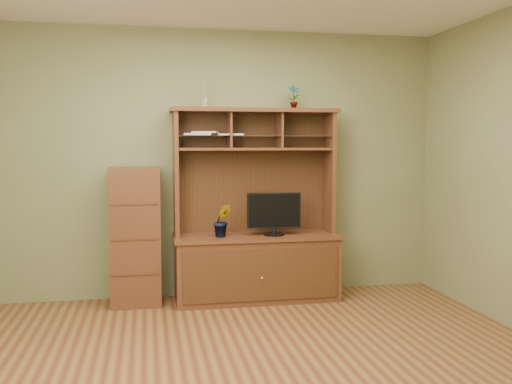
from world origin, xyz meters
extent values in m
cube|color=#562C18|center=(0.00, 0.00, -0.01)|extent=(4.50, 4.00, 0.02)
cube|color=brown|center=(0.00, 2.01, 1.35)|extent=(4.50, 0.02, 2.70)
cube|color=brown|center=(0.00, -2.01, 1.35)|extent=(4.50, 0.02, 2.70)
cube|color=#4A2615|center=(0.30, 1.71, 0.31)|extent=(1.60, 0.55, 0.62)
cube|color=#321B0D|center=(0.30, 1.42, 0.31)|extent=(1.50, 0.01, 0.50)
sphere|color=silver|center=(0.30, 1.41, 0.28)|extent=(0.02, 0.02, 0.02)
cube|color=#4A2615|center=(0.30, 1.71, 0.64)|extent=(1.64, 0.59, 0.03)
cube|color=#4A2615|center=(-0.48, 1.80, 1.27)|extent=(0.04, 0.35, 1.25)
cube|color=#4A2615|center=(1.08, 1.80, 1.27)|extent=(0.04, 0.35, 1.25)
cube|color=#321B0D|center=(0.30, 1.97, 1.27)|extent=(1.52, 0.02, 1.25)
cube|color=#4A2615|center=(0.30, 1.80, 1.88)|extent=(1.66, 0.40, 0.04)
cube|color=#4A2615|center=(0.30, 1.80, 1.50)|extent=(1.52, 0.32, 0.02)
cube|color=#4A2615|center=(0.05, 1.80, 1.69)|extent=(0.02, 0.31, 0.35)
cube|color=#4A2615|center=(0.56, 1.80, 1.69)|extent=(0.02, 0.31, 0.35)
cube|color=silver|center=(0.30, 1.79, 1.63)|extent=(1.50, 0.27, 0.01)
cylinder|color=black|center=(0.47, 1.65, 0.66)|extent=(0.20, 0.20, 0.02)
cylinder|color=black|center=(0.47, 1.65, 0.70)|extent=(0.04, 0.04, 0.06)
cube|color=black|center=(0.47, 1.65, 0.90)|extent=(0.53, 0.06, 0.34)
imported|color=#23501B|center=(-0.04, 1.65, 0.81)|extent=(0.19, 0.15, 0.32)
imported|color=#355D20|center=(0.70, 1.80, 2.02)|extent=(0.14, 0.10, 0.25)
cylinder|color=silver|center=(-0.20, 1.80, 1.95)|extent=(0.05, 0.05, 0.09)
cylinder|color=#98764C|center=(-0.20, 1.80, 2.08)|extent=(0.03, 0.03, 0.17)
cube|color=#A8A7AC|center=(-0.25, 1.80, 1.64)|extent=(0.29, 0.24, 0.02)
cube|color=#A8A7AC|center=(-0.18, 1.80, 1.66)|extent=(0.29, 0.25, 0.02)
cube|color=#A8A7AC|center=(0.08, 1.80, 1.64)|extent=(0.29, 0.25, 0.02)
cube|color=#4A2615|center=(-0.87, 1.77, 0.66)|extent=(0.47, 0.43, 1.33)
cube|color=#321B0D|center=(-0.87, 1.55, 0.33)|extent=(0.43, 0.01, 0.02)
cube|color=#321B0D|center=(-0.87, 1.55, 0.66)|extent=(0.43, 0.01, 0.01)
cube|color=#321B0D|center=(-0.87, 1.55, 0.99)|extent=(0.43, 0.01, 0.01)
camera|label=1|loc=(-0.76, -3.79, 1.55)|focal=40.00mm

